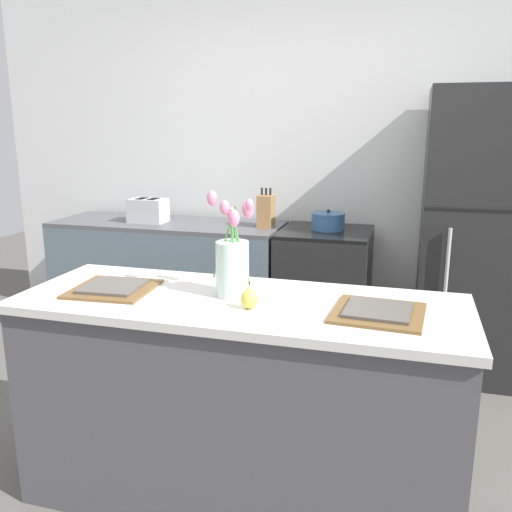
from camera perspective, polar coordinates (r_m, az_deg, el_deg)
The scene contains 13 objects.
ground_plane at distance 2.59m, azimuth -1.67°, elevation -23.76°, with size 10.00×10.00×0.00m, color #59544F.
back_wall at distance 4.01m, azimuth 7.01°, elevation 10.36°, with size 5.20×0.08×2.70m.
kitchen_island at distance 2.34m, azimuth -1.74°, elevation -15.00°, with size 1.80×0.66×0.89m.
back_counter at distance 4.10m, azimuth -9.10°, elevation -2.55°, with size 1.68×0.60×0.88m.
stove_range at distance 3.77m, azimuth 7.14°, elevation -3.92°, with size 0.60×0.61×0.88m.
refrigerator at distance 3.64m, azimuth 22.28°, elevation 1.93°, with size 0.68×0.67×1.79m.
flower_vase at distance 2.17m, azimuth -2.49°, elevation -0.52°, with size 0.20×0.16×0.42m.
pear_figurine at distance 2.05m, azimuth -0.69°, elevation -4.43°, with size 0.07×0.07×0.11m.
plate_setting_left at distance 2.36m, azimuth -14.80°, elevation -3.26°, with size 0.35×0.35×0.02m.
plate_setting_right at distance 2.04m, azimuth 12.74°, elevation -5.75°, with size 0.35×0.35×0.02m.
toaster at distance 4.00m, azimuth -11.29°, elevation 4.73°, with size 0.28×0.18×0.17m.
cooking_pot at distance 3.68m, azimuth 7.60°, elevation 3.66°, with size 0.23×0.23×0.14m.
knife_block at distance 3.74m, azimuth 1.06°, elevation 4.77°, with size 0.10×0.14×0.27m.
Camera 1 is at (0.63, -1.96, 1.57)m, focal length 38.00 mm.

